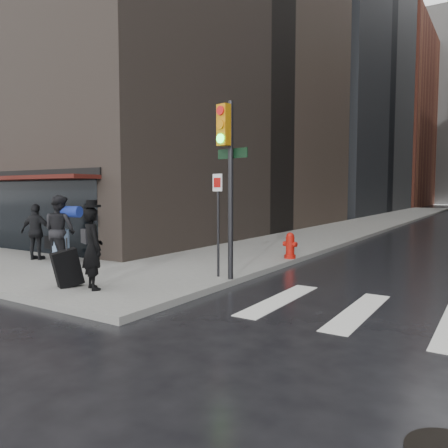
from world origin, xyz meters
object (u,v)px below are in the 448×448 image
Objects in this scene: man_jeans at (60,230)px; traffic_light at (227,165)px; man_greycoat at (36,232)px; man_overcoat at (87,251)px; fire_hydrant at (290,247)px.

traffic_light reaches higher than man_jeans.
man_greycoat is (-1.38, 0.19, -0.13)m from man_jeans.
traffic_light is (1.97, 2.43, 1.87)m from man_overcoat.
man_overcoat is at bearing -107.26° from fire_hydrant.
man_greycoat is (-4.45, 1.84, 0.04)m from man_overcoat.
man_jeans reaches higher than man_overcoat.
man_jeans reaches higher than fire_hydrant.
man_jeans is at bearing -137.69° from fire_hydrant.
man_overcoat is 6.50m from fire_hydrant.
man_overcoat is 0.46× the size of traffic_light.
man_greycoat is 6.70m from traffic_light.
fire_hydrant is at bearing -82.99° from man_overcoat.
man_greycoat is at bearing -162.28° from traffic_light.
traffic_light is at bearing -89.34° from fire_hydrant.
man_jeans reaches higher than man_greycoat.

